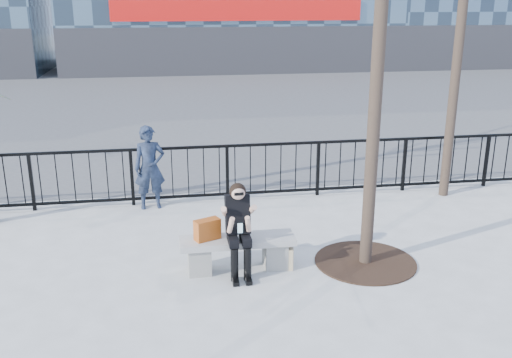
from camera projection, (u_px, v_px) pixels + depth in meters
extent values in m
plane|color=#9B9B96|center=(238.00, 269.00, 8.28)|extent=(120.00, 120.00, 0.00)
cube|color=#474747|center=(188.00, 99.00, 22.39)|extent=(60.00, 23.00, 0.01)
cube|color=black|center=(216.00, 146.00, 10.77)|extent=(14.00, 0.05, 0.05)
cube|color=black|center=(217.00, 194.00, 11.06)|extent=(14.00, 0.05, 0.05)
cube|color=#2D2D30|center=(239.00, 51.00, 29.04)|extent=(18.00, 0.08, 2.40)
cube|color=#BC0F0C|center=(239.00, 10.00, 28.38)|extent=(12.60, 0.12, 1.00)
cylinder|color=black|center=(462.00, 13.00, 10.36)|extent=(0.18, 0.18, 7.00)
cylinder|color=black|center=(365.00, 262.00, 8.47)|extent=(1.50, 1.50, 0.02)
cube|color=slate|center=(199.00, 259.00, 8.13)|extent=(0.32, 0.38, 0.40)
cube|color=slate|center=(275.00, 254.00, 8.30)|extent=(0.32, 0.38, 0.40)
cube|color=gray|center=(237.00, 241.00, 8.14)|extent=(1.65, 0.46, 0.09)
cube|color=#A74914|center=(207.00, 229.00, 8.04)|extent=(0.40, 0.30, 0.30)
cube|color=beige|center=(282.00, 259.00, 8.24)|extent=(0.36, 0.21, 0.32)
imported|color=black|center=(150.00, 168.00, 10.48)|extent=(0.61, 0.44, 1.56)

